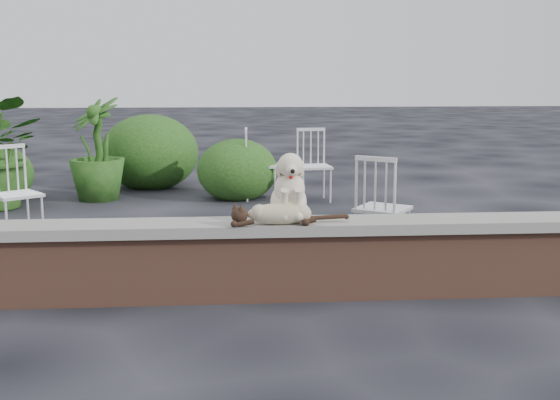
{
  "coord_description": "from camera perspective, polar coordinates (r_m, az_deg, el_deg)",
  "views": [
    {
      "loc": [
        -0.7,
        -5.04,
        1.65
      ],
      "look_at": [
        -0.3,
        0.2,
        0.7
      ],
      "focal_mm": 45.19,
      "sensor_mm": 36.0,
      "label": 1
    }
  ],
  "objects": [
    {
      "name": "ground",
      "position": [
        5.35,
        3.37,
        -7.74
      ],
      "size": [
        60.0,
        60.0,
        0.0
      ],
      "primitive_type": "plane",
      "color": "black",
      "rests_on": "ground"
    },
    {
      "name": "potted_plant_b",
      "position": [
        9.53,
        -14.6,
        4.01
      ],
      "size": [
        1.05,
        1.05,
        1.34
      ],
      "primitive_type": "imported",
      "rotation": [
        0.0,
        0.0,
        -0.95
      ],
      "color": "#184513",
      "rests_on": "ground"
    },
    {
      "name": "shrubbery",
      "position": [
        10.02,
        -11.21,
        3.13
      ],
      "size": [
        4.18,
        2.23,
        1.12
      ],
      "color": "#184513",
      "rests_on": "ground"
    },
    {
      "name": "chair_c",
      "position": [
        6.37,
        8.33,
        -0.54
      ],
      "size": [
        0.78,
        0.78,
        0.94
      ],
      "primitive_type": null,
      "rotation": [
        0.0,
        0.0,
        2.54
      ],
      "color": "white",
      "rests_on": "ground"
    },
    {
      "name": "chair_a",
      "position": [
        7.5,
        -20.57,
        0.53
      ],
      "size": [
        0.79,
        0.79,
        0.94
      ],
      "primitive_type": null,
      "rotation": [
        0.0,
        0.0,
        0.65
      ],
      "color": "white",
      "rests_on": "ground"
    },
    {
      "name": "capstone",
      "position": [
        5.21,
        3.44,
        -2.08
      ],
      "size": [
        6.2,
        0.4,
        0.08
      ],
      "primitive_type": "cube",
      "color": "slate",
      "rests_on": "brick_wall"
    },
    {
      "name": "chair_b",
      "position": [
        9.16,
        2.76,
        2.83
      ],
      "size": [
        0.61,
        0.61,
        0.94
      ],
      "primitive_type": null,
      "rotation": [
        0.0,
        0.0,
        0.1
      ],
      "color": "white",
      "rests_on": "ground"
    },
    {
      "name": "cat",
      "position": [
        5.03,
        -0.07,
        -1.02
      ],
      "size": [
        1.03,
        0.28,
        0.17
      ],
      "primitive_type": null,
      "rotation": [
        0.0,
        0.0,
        0.03
      ],
      "color": "#C1AE8A",
      "rests_on": "capstone"
    },
    {
      "name": "chair_e",
      "position": [
        9.27,
        -1.57,
        2.92
      ],
      "size": [
        0.58,
        0.58,
        0.94
      ],
      "primitive_type": null,
      "rotation": [
        0.0,
        0.0,
        1.53
      ],
      "color": "white",
      "rests_on": "ground"
    },
    {
      "name": "brick_wall",
      "position": [
        5.28,
        3.4,
        -5.16
      ],
      "size": [
        6.0,
        0.3,
        0.5
      ],
      "primitive_type": "cube",
      "color": "brown",
      "rests_on": "ground"
    },
    {
      "name": "dog",
      "position": [
        5.16,
        0.7,
        1.2
      ],
      "size": [
        0.35,
        0.46,
        0.52
      ],
      "primitive_type": null,
      "rotation": [
        0.0,
        0.0,
        0.03
      ],
      "color": "beige",
      "rests_on": "capstone"
    }
  ]
}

